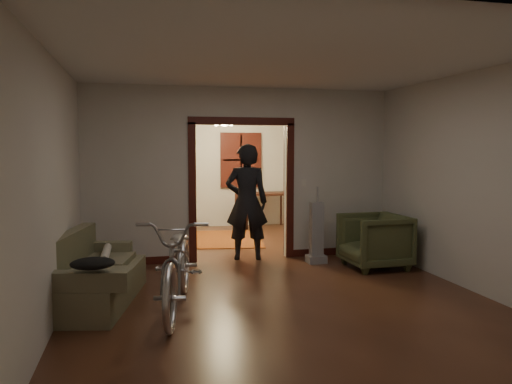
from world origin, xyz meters
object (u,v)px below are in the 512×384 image
object	(u,v)px
sofa	(96,268)
locker	(155,186)
armchair	(374,241)
person	(247,202)
desk	(264,210)
bicycle	(179,263)

from	to	relation	value
sofa	locker	world-z (taller)	locker
armchair	locker	xyz separation A→B (m)	(-3.16, 4.02, 0.59)
sofa	person	xyz separation A→B (m)	(2.23, 1.89, 0.53)
locker	desk	distance (m)	2.55
person	sofa	bearing A→B (deg)	50.38
armchair	person	world-z (taller)	person
locker	desk	world-z (taller)	locker
armchair	locker	distance (m)	5.14
armchair	bicycle	bearing A→B (deg)	-68.00
locker	desk	bearing A→B (deg)	7.68
locker	bicycle	bearing A→B (deg)	-84.99
bicycle	desk	size ratio (longest dim) A/B	1.95
desk	person	bearing A→B (deg)	-91.02
armchair	desk	size ratio (longest dim) A/B	0.86
sofa	bicycle	world-z (taller)	bicycle
bicycle	locker	distance (m)	5.40
bicycle	locker	xyz separation A→B (m)	(-0.09, 5.38, 0.46)
bicycle	person	bearing A→B (deg)	72.27
person	locker	bearing A→B (deg)	-54.93
bicycle	person	distance (m)	2.75
sofa	desk	xyz separation A→B (m)	(3.32, 5.03, -0.02)
armchair	locker	size ratio (longest dim) A/B	0.45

